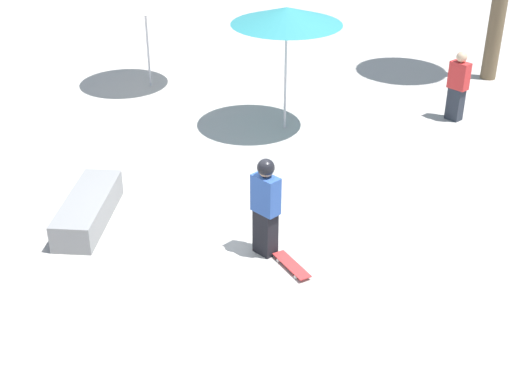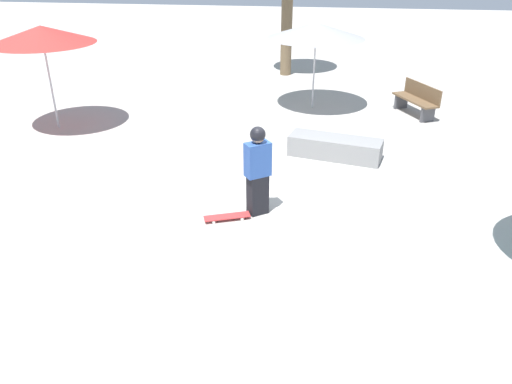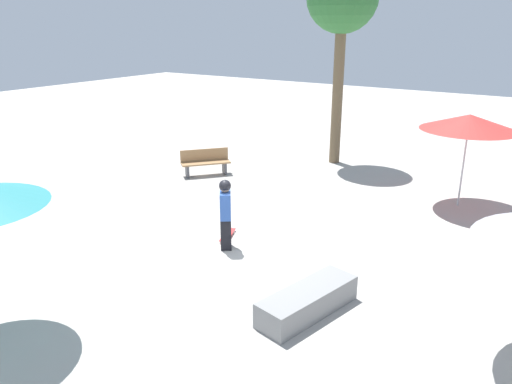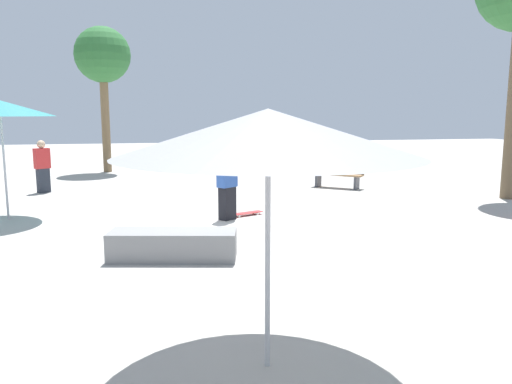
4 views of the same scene
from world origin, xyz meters
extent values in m
plane|color=#ADA8A0|center=(0.00, 0.00, 0.00)|extent=(60.00, 60.00, 0.00)
cube|color=black|center=(-0.68, 0.66, 0.36)|extent=(0.39, 0.41, 0.73)
cube|color=#2D519E|center=(-0.68, 0.66, 1.03)|extent=(0.44, 0.48, 0.60)
sphere|color=tan|center=(-0.68, 0.66, 1.44)|extent=(0.24, 0.24, 0.24)
sphere|color=black|center=(-0.68, 0.66, 1.47)|extent=(0.27, 0.27, 0.27)
cube|color=red|center=(-1.01, 1.15, 0.06)|extent=(0.48, 0.82, 0.02)
cylinder|color=silver|center=(-1.18, 1.35, 0.03)|extent=(0.05, 0.06, 0.05)
cylinder|color=silver|center=(-1.02, 1.42, 0.03)|extent=(0.05, 0.06, 0.05)
cylinder|color=silver|center=(-1.00, 0.89, 0.03)|extent=(0.05, 0.06, 0.05)
cylinder|color=silver|center=(-0.84, 0.95, 0.03)|extent=(0.05, 0.06, 0.05)
cube|color=gray|center=(2.08, -0.67, 0.23)|extent=(1.08, 2.12, 0.46)
cube|color=#47474C|center=(4.89, -3.10, 0.20)|extent=(0.25, 0.39, 0.40)
cube|color=#47474C|center=(6.00, -2.54, 0.20)|extent=(0.25, 0.39, 0.40)
cube|color=brown|center=(5.45, -2.82, 0.42)|extent=(1.63, 1.11, 0.05)
cube|color=brown|center=(5.54, -3.00, 0.65)|extent=(1.45, 0.76, 0.40)
cylinder|color=#B7B7BC|center=(3.05, 6.40, 1.20)|extent=(0.05, 0.05, 2.39)
cone|color=red|center=(3.05, 6.40, 2.33)|extent=(2.51, 2.51, 0.41)
cylinder|color=#B7B7BC|center=(5.75, -0.02, 1.11)|extent=(0.05, 0.05, 2.21)
cone|color=#99999E|center=(5.75, -0.02, 2.15)|extent=(2.70, 2.70, 0.42)
cylinder|color=brown|center=(9.58, 1.11, 2.13)|extent=(0.39, 0.39, 4.25)
camera|label=1|loc=(0.77, 9.82, 6.13)|focal=50.00mm
camera|label=2|loc=(-8.36, -0.42, 4.34)|focal=35.00mm
camera|label=3|loc=(5.51, -7.50, 4.84)|focal=35.00mm
camera|label=4|loc=(9.95, -1.06, 2.32)|focal=35.00mm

